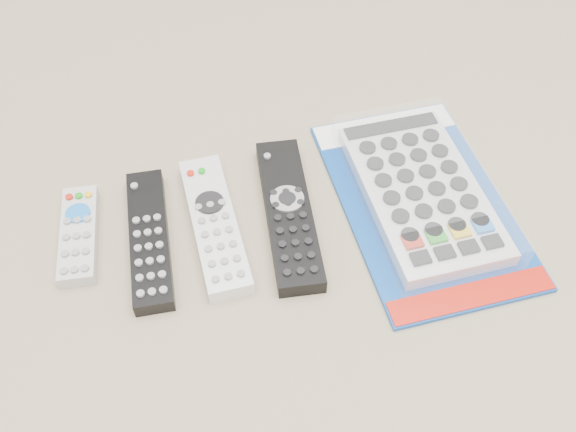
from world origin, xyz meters
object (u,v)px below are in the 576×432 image
object	(u,v)px
remote_silver_dvd	(215,224)
remote_large_black	(289,213)
remote_small_grey	(79,235)
jumbo_remote_packaged	(422,191)
remote_slim_black	(149,239)

from	to	relation	value
remote_silver_dvd	remote_large_black	bearing A→B (deg)	-4.34
remote_small_grey	jumbo_remote_packaged	world-z (taller)	jumbo_remote_packaged
remote_small_grey	remote_silver_dvd	size ratio (longest dim) A/B	0.69
remote_large_black	jumbo_remote_packaged	world-z (taller)	jumbo_remote_packaged
remote_slim_black	remote_large_black	bearing A→B (deg)	2.07
remote_small_grey	remote_large_black	xyz separation A→B (m)	(0.24, -0.04, 0.00)
remote_silver_dvd	remote_slim_black	bearing A→B (deg)	-179.42
remote_large_black	remote_small_grey	bearing A→B (deg)	179.14
remote_small_grey	jumbo_remote_packaged	size ratio (longest dim) A/B	0.43
remote_large_black	remote_silver_dvd	bearing A→B (deg)	-177.37
remote_small_grey	jumbo_remote_packaged	xyz separation A→B (m)	(0.41, -0.07, 0.01)
remote_slim_black	jumbo_remote_packaged	distance (m)	0.33
remote_small_grey	remote_slim_black	distance (m)	0.08
remote_slim_black	remote_large_black	world-z (taller)	remote_large_black
remote_small_grey	jumbo_remote_packaged	distance (m)	0.41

